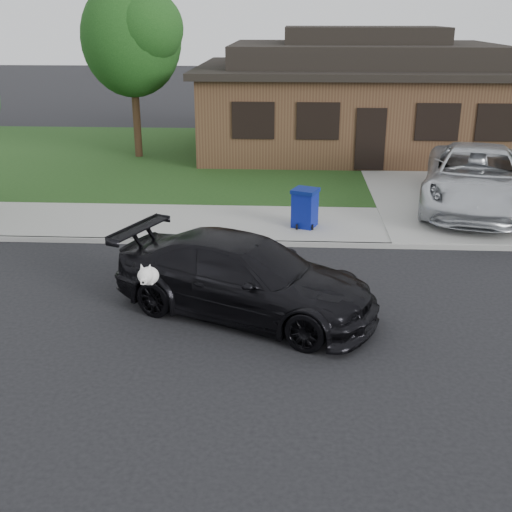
{
  "coord_description": "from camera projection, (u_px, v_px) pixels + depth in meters",
  "views": [
    {
      "loc": [
        1.3,
        -11.02,
        5.24
      ],
      "look_at": [
        0.71,
        -0.11,
        1.1
      ],
      "focal_mm": 45.0,
      "sensor_mm": 36.0,
      "label": 1
    }
  ],
  "objects": [
    {
      "name": "sedan",
      "position": [
        244.0,
        277.0,
        11.73
      ],
      "size": [
        5.36,
        3.8,
        1.44
      ],
      "rotation": [
        0.0,
        0.0,
        1.17
      ],
      "color": "black",
      "rests_on": "ground"
    },
    {
      "name": "sidewalk",
      "position": [
        240.0,
        224.0,
        16.86
      ],
      "size": [
        60.0,
        3.0,
        0.12
      ],
      "primitive_type": "cube",
      "color": "gray",
      "rests_on": "ground"
    },
    {
      "name": "house",
      "position": [
        360.0,
        98.0,
        25.25
      ],
      "size": [
        12.6,
        8.6,
        4.65
      ],
      "color": "#422B1C",
      "rests_on": "ground"
    },
    {
      "name": "minivan",
      "position": [
        476.0,
        178.0,
        17.7
      ],
      "size": [
        4.16,
        6.52,
        1.67
      ],
      "primitive_type": "imported",
      "rotation": [
        0.0,
        0.0,
        -0.25
      ],
      "color": "silver",
      "rests_on": "driveway"
    },
    {
      "name": "lawn",
      "position": [
        256.0,
        159.0,
        24.32
      ],
      "size": [
        60.0,
        13.0,
        0.13
      ],
      "primitive_type": "cube",
      "color": "#193814",
      "rests_on": "ground"
    },
    {
      "name": "driveway",
      "position": [
        432.0,
        180.0,
        21.21
      ],
      "size": [
        4.5,
        13.0,
        0.14
      ],
      "primitive_type": "cube",
      "color": "gray",
      "rests_on": "ground"
    },
    {
      "name": "recycling_bin",
      "position": [
        305.0,
        208.0,
        16.29
      ],
      "size": [
        0.77,
        0.77,
        0.99
      ],
      "rotation": [
        0.0,
        0.0,
        -0.39
      ],
      "color": "navy",
      "rests_on": "sidewalk"
    },
    {
      "name": "tree_0",
      "position": [
        135.0,
        36.0,
        22.87
      ],
      "size": [
        3.78,
        3.6,
        6.34
      ],
      "color": "#332114",
      "rests_on": "ground"
    },
    {
      "name": "curb",
      "position": [
        235.0,
        243.0,
        15.46
      ],
      "size": [
        60.0,
        0.12,
        0.12
      ],
      "primitive_type": "cube",
      "color": "gray",
      "rests_on": "ground"
    },
    {
      "name": "ground",
      "position": [
        219.0,
        307.0,
        12.21
      ],
      "size": [
        120.0,
        120.0,
        0.0
      ],
      "primitive_type": "plane",
      "color": "black",
      "rests_on": "ground"
    }
  ]
}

